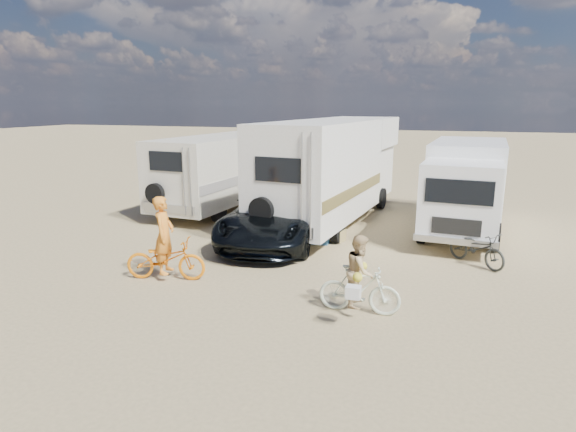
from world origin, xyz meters
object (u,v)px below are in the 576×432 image
(cooler, at_px, (321,237))
(rv_main, at_px, (333,171))
(bike_woman, at_px, (359,290))
(rider_man, at_px, (165,242))
(bike_man, at_px, (166,259))
(crate, at_px, (337,235))
(box_truck, at_px, (465,188))
(bike_parked, at_px, (477,248))
(rv_left, at_px, (222,173))
(rider_woman, at_px, (360,279))
(dark_suv, at_px, (275,216))

(cooler, bearing_deg, rv_main, 94.80)
(bike_woman, height_order, rider_man, rider_man)
(bike_man, relative_size, crate, 4.39)
(box_truck, distance_m, cooler, 5.37)
(rv_main, relative_size, box_truck, 1.34)
(box_truck, bearing_deg, bike_parked, -80.79)
(rv_main, relative_size, rider_man, 4.73)
(rv_left, bearing_deg, bike_man, -68.91)
(bike_woman, relative_size, cooler, 3.43)
(bike_woman, height_order, bike_parked, bike_woman)
(crate, bearing_deg, bike_man, -125.55)
(rv_main, bearing_deg, rv_left, -179.91)
(rv_left, relative_size, cooler, 14.49)
(rider_woman, xyz_separation_m, cooler, (-2.02, 4.66, -0.56))
(rv_left, bearing_deg, crate, -25.33)
(rv_main, xyz_separation_m, cooler, (0.37, -3.18, -1.66))
(bike_parked, bearing_deg, bike_man, 158.52)
(dark_suv, relative_size, bike_woman, 3.43)
(rv_left, relative_size, box_truck, 1.06)
(bike_man, relative_size, rider_man, 1.03)
(rv_left, xyz_separation_m, bike_man, (2.28, -7.96, -0.98))
(box_truck, relative_size, bike_woman, 4.00)
(bike_man, height_order, bike_woman, bike_man)
(rv_main, xyz_separation_m, rider_woman, (2.39, -7.84, -1.10))
(rider_man, bearing_deg, rv_main, -32.24)
(crate, bearing_deg, rv_left, 149.57)
(rv_main, distance_m, rv_left, 4.88)
(rv_left, distance_m, bike_parked, 10.71)
(rider_woman, height_order, cooler, rider_woman)
(crate, bearing_deg, dark_suv, -163.39)
(bike_man, bearing_deg, rider_man, 166.78)
(rv_main, height_order, box_truck, rv_main)
(crate, bearing_deg, box_truck, 33.61)
(bike_man, xyz_separation_m, rider_man, (0.00, -0.00, 0.44))
(bike_parked, relative_size, crate, 3.98)
(rv_main, height_order, bike_woman, rv_main)
(rider_woman, bearing_deg, rider_man, 83.61)
(dark_suv, height_order, bike_woman, dark_suv)
(bike_woman, distance_m, crate, 5.37)
(box_truck, height_order, bike_woman, box_truck)
(bike_woman, xyz_separation_m, crate, (-1.60, 5.12, -0.33))
(bike_man, bearing_deg, cooler, -47.95)
(rv_main, relative_size, rv_left, 1.27)
(bike_man, relative_size, cooler, 4.00)
(rider_woman, xyz_separation_m, crate, (-1.60, 5.12, -0.58))
(bike_parked, xyz_separation_m, cooler, (-4.53, 0.61, -0.28))
(rv_left, distance_m, rider_woman, 11.12)
(box_truck, relative_size, bike_parked, 3.78)
(rv_left, relative_size, bike_parked, 4.00)
(bike_woman, height_order, crate, bike_woman)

